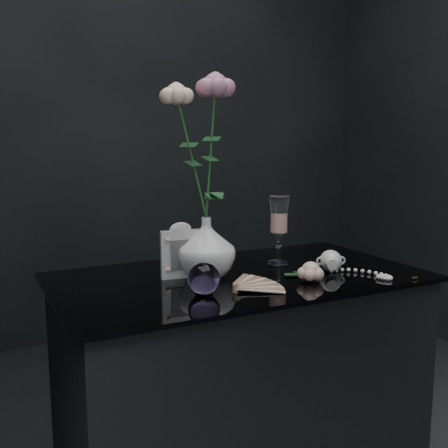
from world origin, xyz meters
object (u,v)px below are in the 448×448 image
loose_rose (311,271)px  pearl_jar (331,260)px  wine_glass (279,230)px  picture_frame (181,250)px  paperweight (204,278)px  vase (206,247)px

loose_rose → pearl_jar: (0.12, 0.07, 0.01)m
wine_glass → picture_frame: bearing=-176.6°
wine_glass → loose_rose: size_ratio=1.32×
paperweight → pearl_jar: (0.44, 0.05, -0.01)m
wine_glass → pearl_jar: wine_glass is taller
vase → pearl_jar: (0.36, -0.10, -0.05)m
picture_frame → pearl_jar: size_ratio=0.69×
vase → loose_rose: (0.24, -0.17, -0.06)m
vase → wine_glass: 0.27m
wine_glass → paperweight: 0.40m
vase → picture_frame: vase is taller
picture_frame → loose_rose: picture_frame is taller
vase → loose_rose: 0.30m
vase → paperweight: (-0.08, -0.15, -0.04)m
vase → pearl_jar: bearing=-15.7°
picture_frame → loose_rose: 0.36m
wine_glass → pearl_jar: 0.19m
wine_glass → paperweight: (-0.35, -0.20, -0.07)m
wine_glass → picture_frame: wine_glass is taller
wine_glass → pearl_jar: (0.09, -0.14, -0.07)m
vase → wine_glass: size_ratio=0.80×
vase → pearl_jar: vase is taller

